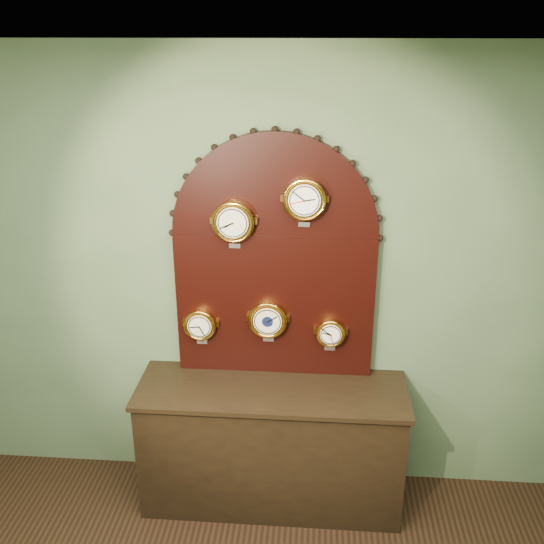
# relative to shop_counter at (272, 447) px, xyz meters

# --- Properties ---
(wall_back) EXTENTS (4.00, 0.00, 4.00)m
(wall_back) POSITION_rel_shop_counter_xyz_m (0.00, 0.27, 1.00)
(wall_back) COLOR #506847
(wall_back) RESTS_ON ground
(ceiling) EXTENTS (5.00, 5.00, 0.00)m
(ceiling) POSITION_rel_shop_counter_xyz_m (0.00, -2.23, 2.40)
(ceiling) COLOR white
(ceiling) RESTS_ON wall_back
(shop_counter) EXTENTS (1.60, 0.50, 0.80)m
(shop_counter) POSITION_rel_shop_counter_xyz_m (0.00, 0.00, 0.00)
(shop_counter) COLOR black
(shop_counter) RESTS_ON ground_plane
(display_board) EXTENTS (1.26, 0.06, 1.53)m
(display_board) POSITION_rel_shop_counter_xyz_m (0.00, 0.22, 1.23)
(display_board) COLOR black
(display_board) RESTS_ON shop_counter
(roman_clock) EXTENTS (0.24, 0.08, 0.29)m
(roman_clock) POSITION_rel_shop_counter_xyz_m (-0.23, 0.15, 1.43)
(roman_clock) COLOR gold
(roman_clock) RESTS_ON display_board
(arabic_clock) EXTENTS (0.24, 0.08, 0.29)m
(arabic_clock) POSITION_rel_shop_counter_xyz_m (0.17, 0.15, 1.57)
(arabic_clock) COLOR gold
(arabic_clock) RESTS_ON display_board
(hygrometer) EXTENTS (0.20, 0.08, 0.25)m
(hygrometer) POSITION_rel_shop_counter_xyz_m (-0.45, 0.15, 0.77)
(hygrometer) COLOR gold
(hygrometer) RESTS_ON display_board
(barometer) EXTENTS (0.23, 0.08, 0.28)m
(barometer) POSITION_rel_shop_counter_xyz_m (-0.04, 0.15, 0.82)
(barometer) COLOR gold
(barometer) RESTS_ON display_board
(tide_clock) EXTENTS (0.17, 0.08, 0.23)m
(tide_clock) POSITION_rel_shop_counter_xyz_m (0.34, 0.15, 0.74)
(tide_clock) COLOR gold
(tide_clock) RESTS_ON display_board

